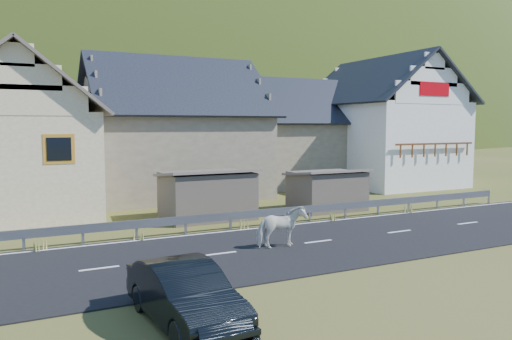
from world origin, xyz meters
TOP-DOWN VIEW (x-y plane):
  - ground at (0.00, 0.00)m, footprint 160.00×160.00m
  - road at (0.00, 0.00)m, footprint 60.00×7.00m
  - lane_markings at (0.00, 0.00)m, footprint 60.00×6.60m
  - guardrail at (-0.00, 3.68)m, footprint 28.10×0.09m
  - shed_left at (-2.00, 6.50)m, footprint 4.30×3.30m
  - shed_right at (4.50, 6.00)m, footprint 3.80×2.90m
  - house_cream at (-10.00, 12.00)m, footprint 7.80×9.80m
  - house_stone_a at (-1.00, 15.00)m, footprint 10.80×9.80m
  - house_stone_b at (9.00, 17.00)m, footprint 9.80×8.80m
  - house_white at (15.00, 14.00)m, footprint 8.80×10.80m
  - mountain at (5.00, 180.00)m, footprint 440.00×280.00m
  - horse at (-1.69, -0.15)m, footprint 0.81×1.77m
  - car at (-6.97, -5.21)m, footprint 1.76×4.27m

SIDE VIEW (x-z plane):
  - mountain at x=5.00m, z-range -150.00..110.00m
  - ground at x=0.00m, z-range 0.00..0.00m
  - road at x=0.00m, z-range 0.00..0.04m
  - lane_markings at x=0.00m, z-range 0.04..0.05m
  - guardrail at x=0.00m, z-range 0.19..0.94m
  - car at x=-6.97m, z-range 0.00..1.38m
  - horse at x=-1.69m, z-range 0.04..1.54m
  - shed_right at x=4.50m, z-range -0.10..2.10m
  - shed_left at x=-2.00m, z-range -0.10..2.30m
  - house_stone_b at x=9.00m, z-range 0.19..8.29m
  - house_cream at x=-10.00m, z-range 0.21..8.51m
  - house_stone_a at x=-1.00m, z-range 0.18..9.08m
  - house_white at x=15.00m, z-range 0.21..9.91m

